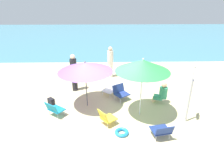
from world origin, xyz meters
TOP-DOWN VIEW (x-y plane):
  - ground_plane at (0.00, 0.00)m, footprint 40.00×40.00m
  - sea_water at (0.00, 13.65)m, footprint 40.00×16.00m
  - umbrella_green at (1.39, -0.34)m, footprint 1.84×1.84m
  - umbrella_purple at (-0.58, 0.35)m, footprint 2.02×2.02m
  - beach_chair_a at (0.17, -0.95)m, footprint 0.70×0.68m
  - beach_chair_b at (1.87, -1.65)m, footprint 0.66×0.67m
  - beach_chair_c at (-1.67, -0.40)m, footprint 0.73×0.72m
  - beach_chair_d at (0.76, 0.86)m, footprint 0.77×0.77m
  - beach_chair_e at (0.33, 1.33)m, footprint 0.73×0.74m
  - person_a at (0.37, 3.29)m, footprint 0.30×0.30m
  - person_b at (-1.26, 1.73)m, footprint 0.29×0.29m
  - person_c at (2.38, 0.50)m, footprint 0.55×0.42m
  - warning_sign at (2.93, -0.78)m, footprint 0.18×0.41m
  - swim_ring at (0.67, -1.42)m, footprint 0.45×0.45m
  - beach_bag at (-1.97, 0.31)m, footprint 0.31×0.30m

SIDE VIEW (x-z plane):
  - ground_plane at x=0.00m, z-range 0.00..0.00m
  - sea_water at x=0.00m, z-range 0.00..0.01m
  - swim_ring at x=0.67m, z-range 0.00..0.11m
  - beach_bag at x=-1.97m, z-range 0.00..0.35m
  - beach_chair_e at x=0.33m, z-range -0.01..0.58m
  - beach_chair_b at x=1.87m, z-range 0.02..0.56m
  - beach_chair_a at x=0.17m, z-range 0.00..0.62m
  - beach_chair_c at x=-1.67m, z-range 0.03..0.62m
  - beach_chair_d at x=0.76m, z-range 0.03..0.63m
  - person_c at x=2.38m, z-range 0.00..0.90m
  - person_a at x=0.37m, z-range 0.01..1.63m
  - person_b at x=-1.26m, z-range 0.02..1.70m
  - warning_sign at x=2.93m, z-range 0.29..2.31m
  - umbrella_purple at x=-0.58m, z-range 0.69..2.52m
  - umbrella_green at x=1.39m, z-range 0.82..2.98m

